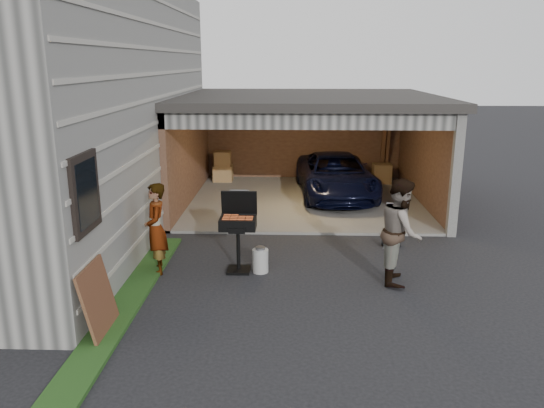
% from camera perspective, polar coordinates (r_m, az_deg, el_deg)
% --- Properties ---
extents(ground, '(80.00, 80.00, 0.00)m').
position_cam_1_polar(ground, '(8.60, -0.42, -10.69)').
color(ground, black).
rests_on(ground, ground).
extents(house, '(7.00, 11.00, 5.50)m').
position_cam_1_polar(house, '(13.38, -26.63, 9.26)').
color(house, '#474744').
rests_on(house, ground).
extents(groundcover_strip, '(0.50, 8.00, 0.06)m').
position_cam_1_polar(groundcover_strip, '(8.12, -17.24, -12.85)').
color(groundcover_strip, '#193814').
rests_on(groundcover_strip, ground).
extents(garage, '(6.80, 6.30, 2.90)m').
position_cam_1_polar(garage, '(14.66, 3.70, 7.71)').
color(garage, '#605E59').
rests_on(garage, ground).
extents(minivan, '(2.23, 4.36, 1.18)m').
position_cam_1_polar(minivan, '(15.03, 6.87, 2.86)').
color(minivan, black).
rests_on(minivan, ground).
extents(woman, '(0.56, 0.70, 1.67)m').
position_cam_1_polar(woman, '(9.75, -12.37, -2.63)').
color(woman, '#A2AFCC').
rests_on(woman, ground).
extents(man, '(0.82, 0.99, 1.84)m').
position_cam_1_polar(man, '(9.38, 13.69, -2.86)').
color(man, '#412B19').
rests_on(man, ground).
extents(bbq_grill, '(0.66, 0.58, 1.46)m').
position_cam_1_polar(bbq_grill, '(9.61, -3.66, -2.33)').
color(bbq_grill, black).
rests_on(bbq_grill, ground).
extents(propane_tank, '(0.35, 0.35, 0.44)m').
position_cam_1_polar(propane_tank, '(9.74, -1.26, -6.12)').
color(propane_tank, '#BAB9B5').
rests_on(propane_tank, ground).
extents(plywood_panel, '(0.26, 0.93, 1.02)m').
position_cam_1_polar(plywood_panel, '(7.92, -18.18, -9.77)').
color(plywood_panel, '#4E2A1A').
rests_on(plywood_panel, ground).
extents(hand_truck, '(0.42, 0.36, 0.95)m').
position_cam_1_polar(hand_truck, '(11.30, 12.71, -3.65)').
color(hand_truck, gray).
rests_on(hand_truck, ground).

